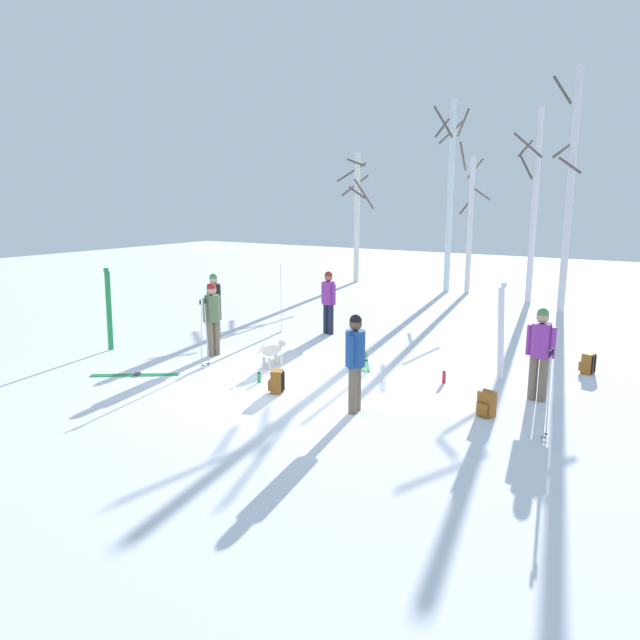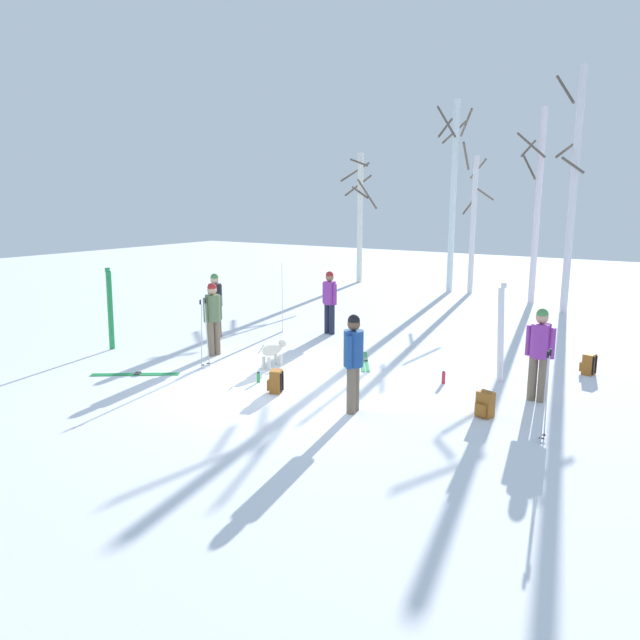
# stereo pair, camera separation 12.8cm
# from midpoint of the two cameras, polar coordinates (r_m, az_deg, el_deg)

# --- Properties ---
(ground_plane) EXTENTS (60.00, 60.00, 0.00)m
(ground_plane) POSITION_cam_midpoint_polar(r_m,az_deg,el_deg) (11.68, -3.39, -6.39)
(ground_plane) COLOR white
(person_0) EXTENTS (0.34, 0.52, 1.72)m
(person_0) POSITION_cam_midpoint_polar(r_m,az_deg,el_deg) (15.68, -9.86, 1.79)
(person_0) COLOR #72604C
(person_0) RESTS_ON ground_plane
(person_1) EXTENTS (0.34, 0.52, 1.72)m
(person_1) POSITION_cam_midpoint_polar(r_m,az_deg,el_deg) (13.91, -10.07, 0.55)
(person_1) COLOR #72604C
(person_1) RESTS_ON ground_plane
(person_2) EXTENTS (0.34, 0.51, 1.72)m
(person_2) POSITION_cam_midpoint_polar(r_m,az_deg,el_deg) (10.04, 3.62, -3.58)
(person_2) COLOR #72604C
(person_2) RESTS_ON ground_plane
(person_3) EXTENTS (0.51, 0.34, 1.72)m
(person_3) POSITION_cam_midpoint_polar(r_m,az_deg,el_deg) (15.92, 1.16, 2.11)
(person_3) COLOR #1E2338
(person_3) RESTS_ON ground_plane
(person_4) EXTENTS (0.52, 0.34, 1.72)m
(person_4) POSITION_cam_midpoint_polar(r_m,az_deg,el_deg) (11.29, 20.81, -2.61)
(person_4) COLOR #72604C
(person_4) RESTS_ON ground_plane
(dog) EXTENTS (0.26, 0.90, 0.57)m
(dog) POSITION_cam_midpoint_polar(r_m,az_deg,el_deg) (12.86, -4.23, -2.92)
(dog) COLOR beige
(dog) RESTS_ON ground_plane
(ski_pair_planted_0) EXTENTS (0.17, 0.21, 1.91)m
(ski_pair_planted_0) POSITION_cam_midpoint_polar(r_m,az_deg,el_deg) (16.27, -3.45, 2.18)
(ski_pair_planted_0) COLOR white
(ski_pair_planted_0) RESTS_ON ground_plane
(ski_pair_planted_1) EXTENTS (0.17, 0.17, 2.01)m
(ski_pair_planted_1) POSITION_cam_midpoint_polar(r_m,az_deg,el_deg) (12.23, 17.39, -1.24)
(ski_pair_planted_1) COLOR white
(ski_pair_planted_1) RESTS_ON ground_plane
(ski_pair_planted_2) EXTENTS (0.06, 0.17, 2.00)m
(ski_pair_planted_2) POSITION_cam_midpoint_polar(r_m,az_deg,el_deg) (15.11, -19.41, 1.00)
(ski_pair_planted_2) COLOR green
(ski_pair_planted_2) RESTS_ON ground_plane
(ski_pair_lying_0) EXTENTS (1.59, 1.19, 0.05)m
(ski_pair_lying_0) POSITION_cam_midpoint_polar(r_m,az_deg,el_deg) (12.95, -17.15, -5.04)
(ski_pair_lying_0) COLOR green
(ski_pair_lying_0) RESTS_ON ground_plane
(ski_pair_lying_1) EXTENTS (1.01, 1.52, 0.05)m
(ski_pair_lying_1) POSITION_cam_midpoint_polar(r_m,az_deg,el_deg) (13.41, 4.58, -3.99)
(ski_pair_lying_1) COLOR green
(ski_pair_lying_1) RESTS_ON ground_plane
(ski_poles_0) EXTENTS (0.07, 0.25, 1.43)m
(ski_poles_0) POSITION_cam_midpoint_polar(r_m,az_deg,el_deg) (9.52, 21.39, -6.59)
(ski_poles_0) COLOR #B2B2BC
(ski_poles_0) RESTS_ON ground_plane
(ski_poles_1) EXTENTS (0.07, 0.27, 1.51)m
(ski_poles_1) POSITION_cam_midpoint_polar(r_m,az_deg,el_deg) (12.95, -10.87, -1.09)
(ski_poles_1) COLOR #B2B2BC
(ski_poles_1) RESTS_ON ground_plane
(backpack_0) EXTENTS (0.31, 0.33, 0.44)m
(backpack_0) POSITION_cam_midpoint_polar(r_m,az_deg,el_deg) (10.41, 16.01, -7.88)
(backpack_0) COLOR #99591E
(backpack_0) RESTS_ON ground_plane
(backpack_1) EXTENTS (0.32, 0.30, 0.44)m
(backpack_1) POSITION_cam_midpoint_polar(r_m,az_deg,el_deg) (13.61, 24.80, -3.93)
(backpack_1) COLOR #99591E
(backpack_1) RESTS_ON ground_plane
(backpack_2) EXTENTS (0.34, 0.32, 0.44)m
(backpack_2) POSITION_cam_midpoint_polar(r_m,az_deg,el_deg) (11.25, -3.98, -5.97)
(backpack_2) COLOR #99591E
(backpack_2) RESTS_ON ground_plane
(water_bottle_0) EXTENTS (0.07, 0.07, 0.22)m
(water_bottle_0) POSITION_cam_midpoint_polar(r_m,az_deg,el_deg) (11.92, -5.66, -5.55)
(water_bottle_0) COLOR green
(water_bottle_0) RESTS_ON ground_plane
(water_bottle_1) EXTENTS (0.07, 0.07, 0.26)m
(water_bottle_1) POSITION_cam_midpoint_polar(r_m,az_deg,el_deg) (12.05, 12.17, -5.47)
(water_bottle_1) COLOR red
(water_bottle_1) RESTS_ON ground_plane
(birch_tree_0) EXTENTS (1.70, 1.69, 5.56)m
(birch_tree_0) POSITION_cam_midpoint_polar(r_m,az_deg,el_deg) (26.07, 4.02, 10.17)
(birch_tree_0) COLOR white
(birch_tree_0) RESTS_ON ground_plane
(birch_tree_1) EXTENTS (1.35, 1.39, 7.29)m
(birch_tree_1) POSITION_cam_midpoint_polar(r_m,az_deg,el_deg) (23.75, 12.93, 12.00)
(birch_tree_1) COLOR silver
(birch_tree_1) RESTS_ON ground_plane
(birch_tree_2) EXTENTS (1.09, 1.08, 5.21)m
(birch_tree_2) POSITION_cam_midpoint_polar(r_m,az_deg,el_deg) (23.56, 14.78, 9.00)
(birch_tree_2) COLOR silver
(birch_tree_2) RESTS_ON ground_plane
(birch_tree_3) EXTENTS (1.12, 1.38, 6.63)m
(birch_tree_3) POSITION_cam_midpoint_polar(r_m,az_deg,el_deg) (21.82, 20.42, 10.44)
(birch_tree_3) COLOR silver
(birch_tree_3) RESTS_ON ground_plane
(birch_tree_4) EXTENTS (1.14, 1.39, 7.55)m
(birch_tree_4) POSITION_cam_midpoint_polar(r_m,az_deg,el_deg) (20.33, 23.44, 11.42)
(birch_tree_4) COLOR silver
(birch_tree_4) RESTS_ON ground_plane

